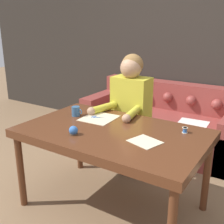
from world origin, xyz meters
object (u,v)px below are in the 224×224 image
(couch, at_px, (162,124))
(pin_cushion, at_px, (73,131))
(dining_table, at_px, (112,138))
(scissors, at_px, (98,117))
(mug, at_px, (76,111))
(thread_spool, at_px, (185,130))
(person, at_px, (130,115))

(couch, height_order, pin_cushion, pin_cushion)
(dining_table, bearing_deg, scissors, 146.45)
(mug, relative_size, thread_spool, 2.51)
(couch, bearing_deg, thread_spool, -60.47)
(dining_table, distance_m, couch, 1.54)
(person, height_order, pin_cushion, person)
(person, xyz_separation_m, scissors, (-0.09, -0.45, 0.08))
(dining_table, height_order, scissors, scissors)
(thread_spool, bearing_deg, pin_cushion, -144.66)
(person, bearing_deg, mug, -119.82)
(scissors, xyz_separation_m, mug, (-0.20, -0.07, 0.04))
(person, height_order, scissors, person)
(mug, distance_m, thread_spool, 1.01)
(dining_table, bearing_deg, pin_cushion, -128.61)
(dining_table, distance_m, scissors, 0.34)
(mug, bearing_deg, pin_cushion, -52.68)
(dining_table, relative_size, scissors, 7.40)
(couch, xyz_separation_m, mug, (-0.30, -1.37, 0.49))
(mug, distance_m, pin_cushion, 0.46)
(mug, xyz_separation_m, thread_spool, (1.00, 0.14, -0.02))
(mug, bearing_deg, person, 60.18)
(thread_spool, relative_size, pin_cushion, 0.63)
(scissors, xyz_separation_m, thread_spool, (0.80, 0.07, 0.02))
(person, distance_m, pin_cushion, 0.89)
(thread_spool, bearing_deg, person, 151.75)
(couch, xyz_separation_m, thread_spool, (0.70, -1.23, 0.46))
(pin_cushion, bearing_deg, thread_spool, 35.34)
(pin_cushion, bearing_deg, dining_table, 51.39)
(couch, xyz_separation_m, scissors, (-0.10, -1.30, 0.44))
(scissors, distance_m, mug, 0.22)
(person, relative_size, thread_spool, 28.39)
(dining_table, xyz_separation_m, pin_cushion, (-0.20, -0.25, 0.10))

